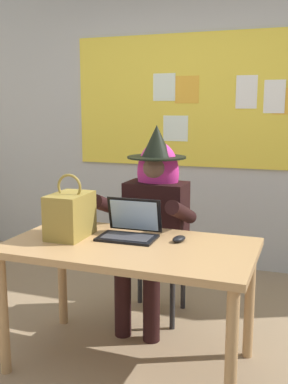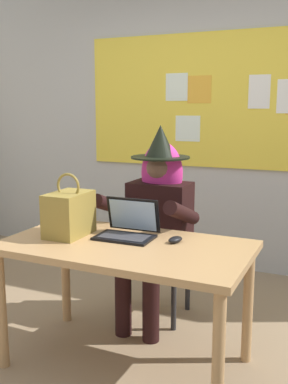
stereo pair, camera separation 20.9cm
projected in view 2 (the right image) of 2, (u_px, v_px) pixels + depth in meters
name	position (u px, v px, depth m)	size (l,w,h in m)	color
ground_plane	(123.00, 361.00, 2.71)	(24.00, 24.00, 0.00)	#937A5B
wall_back_bulletin	(213.00, 119.00, 4.15)	(5.77, 2.08, 2.75)	#B2B2AD
desk_main	(126.00, 259.00, 2.57)	(1.40, 0.79, 0.74)	tan
chair_at_desk	(162.00, 245.00, 3.29)	(0.44, 0.44, 0.91)	#4C1E19
person_costumed	(156.00, 211.00, 3.13)	(0.60, 0.67, 1.37)	black
laptop	(128.00, 228.00, 2.69)	(0.34, 0.27, 0.22)	black
computer_mouse	(175.00, 240.00, 2.57)	(0.06, 0.10, 0.03)	black
handbag	(69.00, 213.00, 2.70)	(0.20, 0.30, 0.38)	olive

